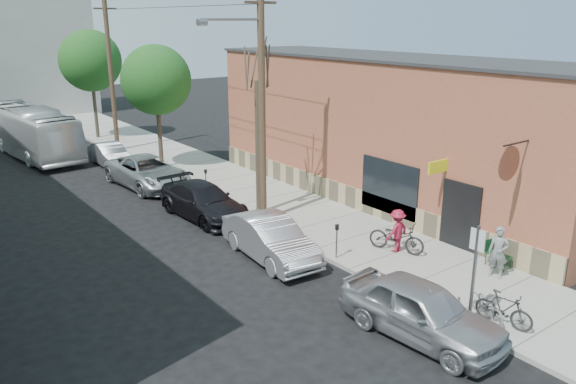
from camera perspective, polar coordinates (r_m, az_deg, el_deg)
ground at (r=17.97m, az=1.51°, el=-9.86°), size 120.00×120.00×0.00m
sidewalk at (r=28.64m, az=-5.54°, el=0.70°), size 4.50×58.00×0.15m
cafe_building at (r=26.27m, az=10.22°, el=6.24°), size 6.60×20.20×6.61m
sign_post at (r=16.03m, az=18.45°, el=-7.04°), size 0.07×0.45×2.80m
parking_meter_near at (r=19.55m, az=4.98°, el=-4.44°), size 0.14×0.14×1.24m
parking_meter_far at (r=26.78m, az=-8.35°, el=1.44°), size 0.14×0.14×1.24m
utility_pole_near at (r=22.20m, az=-2.81°, el=10.03°), size 3.57×0.28×10.00m
utility_pole_far at (r=36.92m, az=-17.60°, el=12.03°), size 1.80×0.28×10.00m
tree_bare at (r=23.53m, az=-3.04°, el=4.40°), size 0.24×0.24×5.64m
tree_leafy_mid at (r=31.70m, az=-13.26°, el=11.00°), size 3.79×3.79×6.75m
tree_leafy_far at (r=41.47m, az=-19.44°, el=12.45°), size 4.17×4.17×7.37m
patio_chair_a at (r=20.33m, az=20.24°, el=-5.82°), size 0.58×0.58×0.88m
patio_chair_b at (r=20.10m, az=21.02°, el=-6.18°), size 0.55×0.55×0.88m
patron_grey at (r=19.30m, az=20.57°, el=-5.74°), size 0.64×0.74×1.73m
cyclist at (r=20.42m, az=11.01°, el=-3.88°), size 1.04×0.63×1.58m
cyclist_bike at (r=20.51m, az=10.97°, el=-4.53°), size 1.43×2.17×1.08m
parked_bike_a at (r=16.62m, az=21.09°, el=-11.03°), size 0.73×1.67×0.97m
parked_bike_b at (r=16.85m, az=19.54°, el=-10.73°), size 1.10×1.66×0.82m
car_0 at (r=15.58m, az=13.39°, el=-11.61°), size 2.28×4.77×1.57m
car_1 at (r=19.84m, az=-1.81°, el=-4.77°), size 1.95×4.69×1.51m
car_2 at (r=24.20m, az=-8.61°, el=-0.92°), size 2.30×5.09×1.45m
car_3 at (r=29.20m, az=-14.07°, el=1.99°), size 2.91×5.69×1.54m
car_4 at (r=34.02m, az=-17.60°, el=3.62°), size 1.46×4.01×1.31m
bus at (r=38.26m, az=-24.69°, el=5.60°), size 3.44×11.02×3.02m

